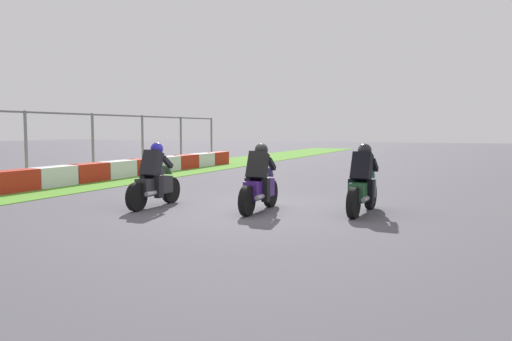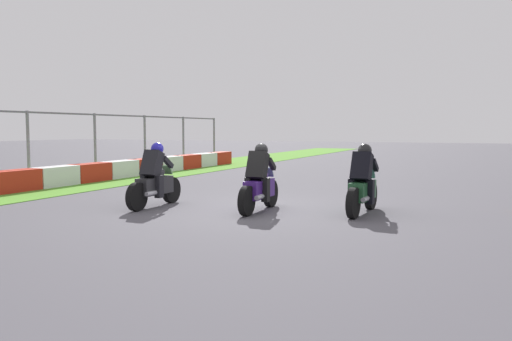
{
  "view_description": "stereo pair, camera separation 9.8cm",
  "coord_description": "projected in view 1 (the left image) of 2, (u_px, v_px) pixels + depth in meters",
  "views": [
    {
      "loc": [
        -10.76,
        -4.58,
        1.83
      ],
      "look_at": [
        -0.21,
        -0.03,
        0.9
      ],
      "focal_mm": 36.24,
      "sensor_mm": 36.0,
      "label": 1
    },
    {
      "loc": [
        -10.72,
        -4.67,
        1.83
      ],
      "look_at": [
        -0.21,
        -0.03,
        0.9
      ],
      "focal_mm": 36.24,
      "sensor_mm": 36.0,
      "label": 2
    }
  ],
  "objects": [
    {
      "name": "ground_plane",
      "position": [
        259.0,
        209.0,
        11.8
      ],
      "size": [
        120.0,
        120.0,
        0.0
      ],
      "primitive_type": "plane",
      "color": "#4D4B52"
    },
    {
      "name": "track_barrier",
      "position": [
        12.0,
        181.0,
        14.83
      ],
      "size": [
        26.91,
        0.6,
        0.64
      ],
      "color": "red",
      "rests_on": "ground_plane"
    },
    {
      "name": "rider_lane_a",
      "position": [
        363.0,
        185.0,
        11.12
      ],
      "size": [
        2.04,
        0.55,
        1.51
      ],
      "rotation": [
        0.0,
        0.0,
        -0.05
      ],
      "color": "black",
      "rests_on": "ground_plane"
    },
    {
      "name": "rider_lane_b",
      "position": [
        259.0,
        183.0,
        11.44
      ],
      "size": [
        2.04,
        0.54,
        1.51
      ],
      "rotation": [
        0.0,
        0.0,
        0.02
      ],
      "color": "black",
      "rests_on": "ground_plane"
    },
    {
      "name": "rider_lane_c",
      "position": [
        154.0,
        180.0,
        12.06
      ],
      "size": [
        2.04,
        0.54,
        1.51
      ],
      "rotation": [
        0.0,
        0.0,
        0.0
      ],
      "color": "black",
      "rests_on": "ground_plane"
    },
    {
      "name": "grass_verge",
      "position": [
        11.0,
        192.0,
        14.87
      ],
      "size": [
        72.0,
        3.89,
        0.02
      ],
      "primitive_type": "cube",
      "color": "#519129",
      "rests_on": "ground_plane"
    }
  ]
}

